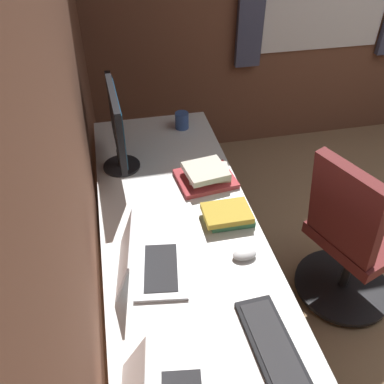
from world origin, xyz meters
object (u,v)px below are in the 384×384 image
object	(u,v)px
book_stack_near	(206,175)
drawer_pedestal	(168,245)
keyboard_main	(274,350)
monitor_primary	(117,126)
office_chair	(350,242)
book_stack_far	(228,214)
coffee_mug	(182,120)
mouse_main	(245,254)
laptop_leftmost	(147,263)

from	to	relation	value
book_stack_near	drawer_pedestal	bearing A→B (deg)	102.85
drawer_pedestal	keyboard_main	distance (m)	1.03
monitor_primary	office_chair	distance (m)	1.37
book_stack_far	coffee_mug	world-z (taller)	coffee_mug
monitor_primary	book_stack_near	bearing A→B (deg)	-117.47
mouse_main	coffee_mug	xyz separation A→B (m)	(1.11, 0.05, 0.03)
coffee_mug	mouse_main	bearing A→B (deg)	-177.32
mouse_main	book_stack_far	distance (m)	0.24
office_chair	drawer_pedestal	bearing A→B (deg)	73.12
laptop_leftmost	book_stack_far	distance (m)	0.47
drawer_pedestal	mouse_main	world-z (taller)	mouse_main
mouse_main	book_stack_far	size ratio (longest dim) A/B	0.46
book_stack_far	office_chair	distance (m)	0.75
drawer_pedestal	mouse_main	size ratio (longest dim) A/B	6.68
laptop_leftmost	book_stack_far	size ratio (longest dim) A/B	1.54
laptop_leftmost	mouse_main	bearing A→B (deg)	-91.77
keyboard_main	coffee_mug	bearing A→B (deg)	0.76
book_stack_near	office_chair	world-z (taller)	office_chair
drawer_pedestal	monitor_primary	world-z (taller)	monitor_primary
book_stack_near	coffee_mug	distance (m)	0.56
drawer_pedestal	coffee_mug	size ratio (longest dim) A/B	5.62
keyboard_main	drawer_pedestal	bearing A→B (deg)	13.74
book_stack_far	keyboard_main	bearing A→B (deg)	177.54
mouse_main	book_stack_near	size ratio (longest dim) A/B	0.33
monitor_primary	coffee_mug	xyz separation A→B (m)	(0.34, -0.40, -0.20)
drawer_pedestal	coffee_mug	world-z (taller)	coffee_mug
keyboard_main	mouse_main	distance (m)	0.43
office_chair	laptop_leftmost	bearing A→B (deg)	100.36
mouse_main	office_chair	xyz separation A→B (m)	(0.21, -0.68, -0.29)
keyboard_main	book_stack_far	bearing A→B (deg)	-2.46
monitor_primary	mouse_main	xyz separation A→B (m)	(-0.77, -0.45, -0.24)
book_stack_far	office_chair	size ratio (longest dim) A/B	0.24
laptop_leftmost	keyboard_main	world-z (taller)	laptop_leftmost
book_stack_far	coffee_mug	distance (m)	0.87
book_stack_far	coffee_mug	bearing A→B (deg)	3.27
laptop_leftmost	keyboard_main	bearing A→B (deg)	-139.55
coffee_mug	laptop_leftmost	bearing A→B (deg)	161.98
drawer_pedestal	book_stack_near	size ratio (longest dim) A/B	2.22
book_stack_far	office_chair	world-z (taller)	office_chair
book_stack_far	office_chair	bearing A→B (deg)	-92.68
laptop_leftmost	keyboard_main	size ratio (longest dim) A/B	0.82
book_stack_near	office_chair	xyz separation A→B (m)	(-0.34, -0.71, -0.31)
monitor_primary	book_stack_near	distance (m)	0.52
book_stack_near	coffee_mug	world-z (taller)	coffee_mug
keyboard_main	monitor_primary	bearing A→B (deg)	19.31
monitor_primary	coffee_mug	distance (m)	0.56
drawer_pedestal	book_stack_far	bearing A→B (deg)	-134.72
mouse_main	laptop_leftmost	bearing A→B (deg)	88.23
laptop_leftmost	book_stack_near	world-z (taller)	laptop_leftmost
laptop_leftmost	coffee_mug	xyz separation A→B (m)	(1.10, -0.36, 0.00)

